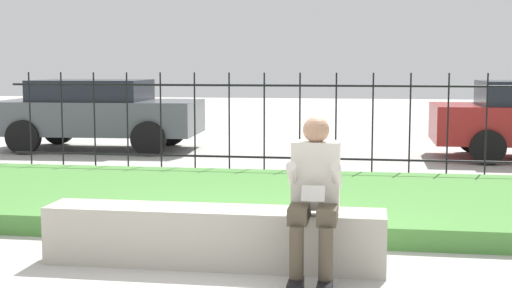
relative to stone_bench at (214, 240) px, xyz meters
The scene contains 6 objects.
ground_plane 0.22m from the stone_bench, ahead, with size 60.00×60.00×0.00m, color #B2AFA8.
stone_bench is the anchor object (origin of this frame).
person_seated_reader 1.04m from the stone_bench, 16.88° to the right, with size 0.42×0.73×1.29m.
grass_berm 2.44m from the stone_bench, 89.66° to the left, with size 10.51×3.47×0.21m.
iron_fence 4.71m from the stone_bench, 89.82° to the left, with size 8.51×0.03×1.58m.
car_parked_left 8.75m from the stone_bench, 117.67° to the left, with size 4.01×2.10×1.40m.
Camera 1 is at (1.27, -5.80, 1.70)m, focal length 50.00 mm.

